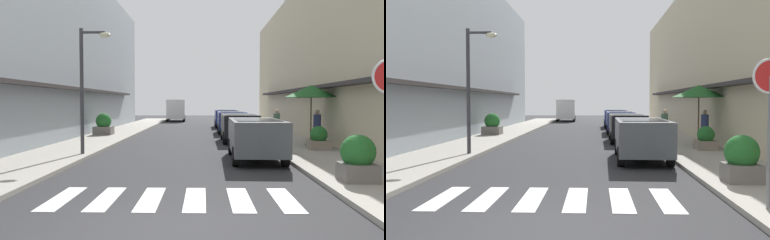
% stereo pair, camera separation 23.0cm
% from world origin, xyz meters
% --- Properties ---
extents(ground_plane, '(86.77, 86.77, 0.00)m').
position_xyz_m(ground_plane, '(0.00, 15.78, 0.00)').
color(ground_plane, '#2B2B2D').
extents(sidewalk_left, '(2.85, 55.22, 0.12)m').
position_xyz_m(sidewalk_left, '(-4.99, 15.78, 0.06)').
color(sidewalk_left, '#9E998E').
rests_on(sidewalk_left, ground_plane).
extents(sidewalk_right, '(2.85, 55.22, 0.12)m').
position_xyz_m(sidewalk_right, '(4.99, 15.78, 0.06)').
color(sidewalk_right, '#9E998E').
rests_on(sidewalk_right, ground_plane).
extents(building_row_left, '(5.50, 37.50, 10.36)m').
position_xyz_m(building_row_left, '(-8.92, 16.75, 5.18)').
color(building_row_left, '#939EA8').
rests_on(building_row_left, ground_plane).
extents(building_row_right, '(5.50, 37.50, 9.24)m').
position_xyz_m(building_row_right, '(8.91, 16.75, 4.62)').
color(building_row_right, beige).
rests_on(building_row_right, ground_plane).
extents(crosswalk, '(5.20, 2.20, 0.01)m').
position_xyz_m(crosswalk, '(-0.00, 2.32, 0.01)').
color(crosswalk, silver).
rests_on(crosswalk, ground_plane).
extents(parked_car_near, '(1.88, 4.45, 1.47)m').
position_xyz_m(parked_car_near, '(2.52, 8.25, 0.92)').
color(parked_car_near, '#4C5156').
rests_on(parked_car_near, ground_plane).
extents(parked_car_mid, '(1.82, 3.95, 1.47)m').
position_xyz_m(parked_car_mid, '(2.52, 14.95, 0.92)').
color(parked_car_mid, black).
rests_on(parked_car_mid, ground_plane).
extents(parked_car_far, '(1.84, 4.10, 1.47)m').
position_xyz_m(parked_car_far, '(2.52, 20.84, 0.92)').
color(parked_car_far, navy).
rests_on(parked_car_far, ground_plane).
extents(parked_car_distant, '(1.83, 4.28, 1.47)m').
position_xyz_m(parked_car_distant, '(2.52, 27.45, 0.92)').
color(parked_car_distant, navy).
rests_on(parked_car_distant, ground_plane).
extents(delivery_van, '(2.15, 5.46, 2.37)m').
position_xyz_m(delivery_van, '(-2.37, 38.84, 1.41)').
color(delivery_van, silver).
rests_on(delivery_van, ground_plane).
extents(round_street_sign, '(0.65, 0.07, 2.74)m').
position_xyz_m(round_street_sign, '(4.02, 1.24, 2.22)').
color(round_street_sign, slate).
rests_on(round_street_sign, sidewalk_right).
extents(street_lamp, '(1.19, 0.28, 4.73)m').
position_xyz_m(street_lamp, '(-3.74, 9.00, 3.06)').
color(street_lamp, '#38383D').
rests_on(street_lamp, sidewalk_left).
extents(cafe_umbrella, '(2.38, 2.38, 2.73)m').
position_xyz_m(cafe_umbrella, '(5.52, 12.21, 2.56)').
color(cafe_umbrella, '#262626').
rests_on(cafe_umbrella, sidewalk_right).
extents(planter_corner, '(0.84, 0.84, 1.16)m').
position_xyz_m(planter_corner, '(4.46, 3.82, 0.68)').
color(planter_corner, slate).
rests_on(planter_corner, sidewalk_right).
extents(planter_midblock, '(0.83, 0.83, 0.97)m').
position_xyz_m(planter_midblock, '(5.44, 10.67, 0.56)').
color(planter_midblock, gray).
rests_on(planter_midblock, sidewalk_right).
extents(planter_far, '(1.09, 1.09, 1.29)m').
position_xyz_m(planter_far, '(-5.41, 18.17, 0.71)').
color(planter_far, slate).
rests_on(planter_far, sidewalk_left).
extents(pedestrian_walking_near, '(0.34, 0.34, 1.60)m').
position_xyz_m(pedestrian_walking_near, '(4.44, 14.72, 0.96)').
color(pedestrian_walking_near, '#282B33').
rests_on(pedestrian_walking_near, sidewalk_right).
extents(pedestrian_walking_far, '(0.34, 0.34, 1.62)m').
position_xyz_m(pedestrian_walking_far, '(5.82, 12.28, 0.97)').
color(pedestrian_walking_far, '#282B33').
rests_on(pedestrian_walking_far, sidewalk_right).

